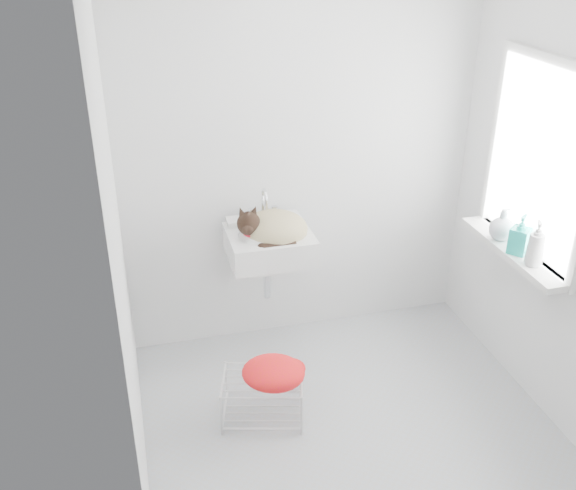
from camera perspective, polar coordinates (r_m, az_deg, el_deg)
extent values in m
cube|color=#A9A9A9|center=(3.76, 5.24, -15.09)|extent=(2.20, 2.00, 0.02)
cube|color=silver|center=(3.95, 1.12, 8.34)|extent=(2.20, 0.02, 2.50)
cube|color=silver|center=(3.59, 22.93, 4.19)|extent=(0.02, 2.00, 2.50)
cube|color=silver|center=(2.89, -14.66, 0.16)|extent=(0.02, 2.00, 2.50)
cube|color=white|center=(3.70, 21.23, 6.79)|extent=(0.01, 0.80, 1.00)
cube|color=white|center=(3.69, 21.04, 6.78)|extent=(0.04, 0.90, 1.10)
cube|color=white|center=(3.85, 19.05, -0.52)|extent=(0.16, 0.88, 0.04)
cube|color=white|center=(3.81, -1.65, 1.09)|extent=(0.49, 0.43, 0.20)
ellipsoid|color=tan|center=(3.80, -1.18, 1.49)|extent=(0.44, 0.40, 0.19)
sphere|color=black|center=(3.67, -3.22, 2.06)|extent=(0.17, 0.17, 0.14)
torus|color=red|center=(3.69, -2.95, 1.50)|extent=(0.14, 0.14, 0.05)
cube|color=silver|center=(3.69, -2.25, -12.90)|extent=(0.49, 0.40, 0.26)
ellipsoid|color=#CD3100|center=(3.57, -1.28, -11.64)|extent=(0.40, 0.34, 0.14)
imported|color=silver|center=(3.70, 20.57, -1.63)|extent=(0.11, 0.11, 0.21)
imported|color=#19A89B|center=(3.80, 19.39, -0.63)|extent=(0.14, 0.14, 0.22)
imported|color=silver|center=(3.93, 18.03, 0.52)|extent=(0.15, 0.15, 0.18)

